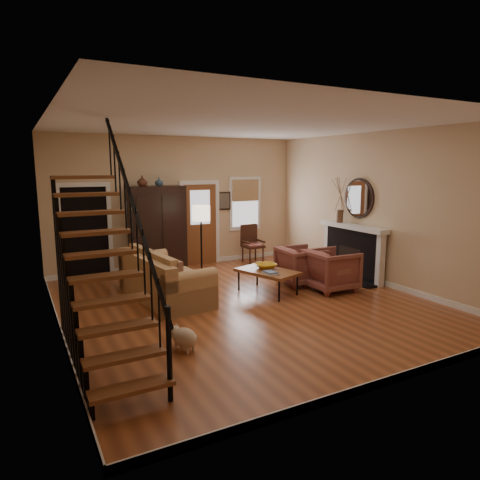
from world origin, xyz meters
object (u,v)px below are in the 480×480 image
armchair_right (301,265)px  sofa (165,277)px  armoire (157,230)px  armchair_left (331,270)px  coffee_table (267,282)px  side_chair (253,244)px  floor_lamp (201,245)px

armchair_right → sofa: bearing=85.7°
armoire → armchair_right: (2.44, -2.52, -0.64)m
sofa → armchair_left: 3.42m
armchair_left → coffee_table: bearing=72.1°
armchair_right → side_chair: 2.32m
armoire → armchair_left: bearing=-49.7°
armchair_left → floor_lamp: floor_lamp is taller
armchair_left → armchair_right: size_ratio=1.04×
armoire → floor_lamp: size_ratio=1.22×
side_chair → sofa: bearing=-148.0°
floor_lamp → armchair_left: bearing=-39.7°
sofa → armchair_right: (2.98, -0.39, -0.03)m
armchair_left → side_chair: bearing=4.4°
sofa → armchair_right: sofa is taller
armchair_left → floor_lamp: bearing=51.6°
armchair_right → side_chair: size_ratio=0.89×
armchair_left → side_chair: side_chair is taller
sofa → coffee_table: bearing=-24.1°
armchair_left → sofa: bearing=73.0°
armoire → armchair_left: 4.24m
coffee_table → armchair_left: (1.28, -0.45, 0.19)m
armchair_left → armoire: bearing=41.6°
coffee_table → armchair_right: bearing=13.3°
armchair_right → side_chair: bearing=0.5°
side_chair → armchair_left: bearing=-86.9°
coffee_table → side_chair: 2.80m
coffee_table → floor_lamp: size_ratio=0.72×
sofa → armchair_left: (3.25, -1.08, -0.01)m
sofa → side_chair: size_ratio=2.31×
armchair_left → armchair_right: armchair_left is taller
armchair_left → floor_lamp: 2.84m
armchair_right → armchair_left: bearing=-155.2°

